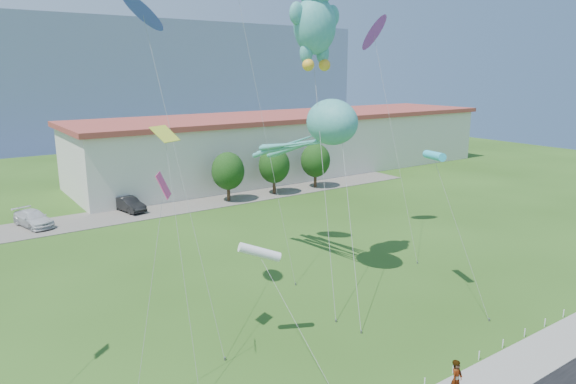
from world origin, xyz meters
The scene contains 18 objects.
ground centered at (0.00, 0.00, 0.00)m, with size 160.00×160.00×0.00m, color #294A15.
parking_strip centered at (0.00, 35.00, 0.03)m, with size 70.00×6.00×0.06m, color #59544C.
hill_ridge centered at (0.00, 120.00, 12.50)m, with size 160.00×50.00×25.00m, color #7585A2.
warehouse centered at (26.00, 44.00, 4.12)m, with size 61.00×15.00×8.20m.
tree_near centered at (10.00, 34.00, 3.39)m, with size 3.60×3.60×5.47m.
tree_mid centered at (16.00, 34.00, 3.39)m, with size 3.60×3.60×5.47m.
tree_far centered at (22.00, 34.00, 3.39)m, with size 3.60×3.60×5.47m.
pedestrian_left centered at (1.32, -2.70, 1.03)m, with size 0.68×0.45×1.87m, color gray.
parked_car_white centered at (-9.28, 35.83, 0.79)m, with size 2.04×5.03×1.46m, color silver.
parked_car_black centered at (-0.38, 36.00, 0.78)m, with size 1.53×4.40×1.45m, color black.
octopus_kite centered at (5.38, 12.25, 10.02)m, with size 4.87×14.11×12.26m.
teddy_bear_kite centered at (4.90, 12.19, 17.22)m, with size 5.14×7.69×20.11m.
small_kite_white centered at (-2.93, 6.37, 4.96)m, with size 0.50×7.88×5.44m.
small_kite_yellow centered at (-7.14, 7.36, 9.93)m, with size 1.43×5.05×11.60m.
small_kite_blue centered at (-6.00, 12.48, 16.57)m, with size 1.80×7.50×17.66m.
small_kite_purple centered at (14.11, 16.32, 16.55)m, with size 2.51×7.86×17.65m.
small_kite_cyan centered at (8.85, 5.37, 8.94)m, with size 0.50×5.72×9.45m.
small_kite_pink centered at (-8.33, 5.52, 8.36)m, with size 3.14×2.28×9.71m.
Camera 1 is at (-15.78, -14.68, 13.98)m, focal length 32.00 mm.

